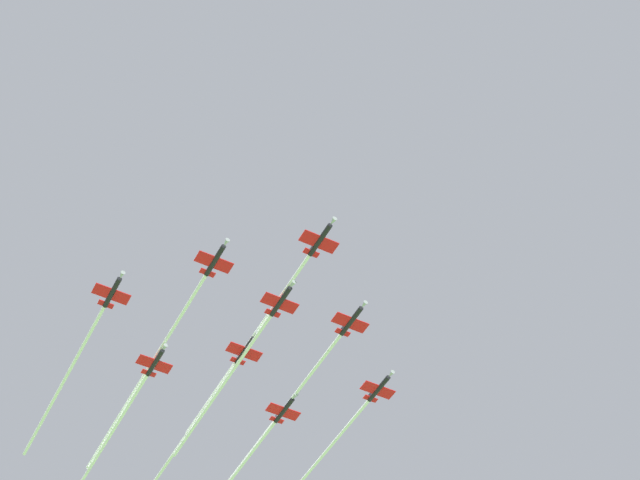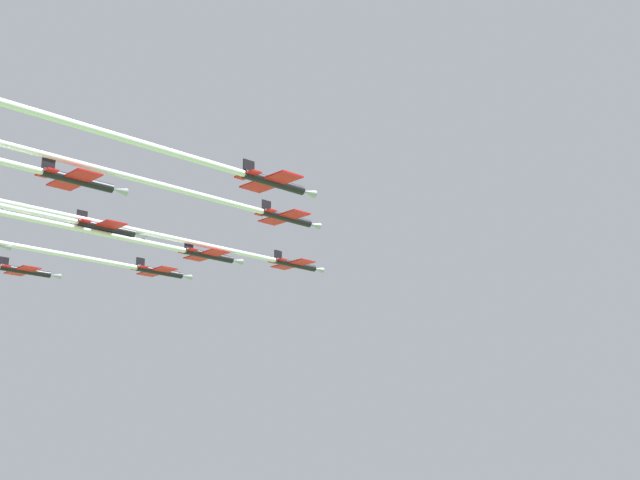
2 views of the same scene
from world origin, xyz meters
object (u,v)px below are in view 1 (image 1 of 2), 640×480
Objects in this scene: jet_starboard_inner at (162,346)px; jet_starboard_outer at (330,447)px; jet_center_rear at (79,353)px; jet_lead at (267,316)px; jet_port_inner at (296,393)px; jet_port_outer at (241,358)px; jet_port_trail at (211,400)px; jet_starboard_trail at (249,456)px; jet_tail_end at (114,429)px.

jet_starboard_outer is (-43.26, 20.96, -2.20)m from jet_starboard_inner.
jet_center_rear is at bearing 2.49° from jet_starboard_outer.
jet_port_inner is at bearing -131.69° from jet_lead.
jet_port_outer is (-7.92, -9.92, -1.42)m from jet_lead.
jet_starboard_trail is at bearing -140.78° from jet_port_trail.
jet_starboard_inner is (22.93, -21.37, 2.45)m from jet_port_inner.
jet_port_trail reaches higher than jet_starboard_trail.
jet_port_trail is (-10.10, -12.64, 0.87)m from jet_port_outer.
jet_port_inner is 1.18× the size of jet_center_rear.
jet_port_trail reaches higher than jet_port_inner.
jet_tail_end reaches higher than jet_port_inner.
jet_starboard_trail is (-37.96, 2.55, -2.86)m from jet_starboard_inner.
jet_starboard_trail is at bearing -35.33° from jet_starboard_outer.
jet_starboard_inner reaches higher than jet_starboard_trail.
jet_port_inner is at bearing 90.00° from jet_starboard_trail.
jet_starboard_outer is at bearing -177.51° from jet_center_rear.
jet_starboard_inner is at bearing -24.85° from jet_port_outer.
jet_port_outer is 16.21m from jet_port_trail.
jet_starboard_inner is 17.45m from jet_port_outer.
jet_starboard_inner is at bearing -4.37° from jet_port_inner.
jet_lead is 1.19× the size of jet_starboard_trail.
jet_starboard_inner reaches higher than jet_lead.
jet_port_trail is 0.80× the size of jet_tail_end.
jet_tail_end is (-9.98, -37.53, 0.79)m from jet_port_outer.
jet_starboard_outer reaches higher than jet_starboard_trail.
jet_starboard_inner is at bearing 153.18° from jet_center_rear.
jet_port_outer is at bearing 61.63° from jet_starboard_trail.
jet_port_trail is 0.99× the size of jet_starboard_trail.
jet_starboard_trail is (-30.27, -12.86, -0.07)m from jet_port_outer.
jet_port_outer is 1.03× the size of jet_starboard_trail.
jet_center_rear is at bearing 1.91° from jet_port_trail.
jet_starboard_outer is 1.09× the size of jet_center_rear.
jet_starboard_outer is at bearing -135.65° from jet_lead.
jet_starboard_trail is (-45.24, 18.48, -0.44)m from jet_center_rear.
jet_tail_end is (5.26, -43.50, 0.46)m from jet_port_inner.
jet_lead reaches higher than jet_starboard_trail.
jet_starboard_outer is 1.17× the size of jet_port_trail.
jet_starboard_outer is 62.57m from jet_center_rear.
jet_center_rear reaches higher than jet_port_outer.
jet_starboard_inner is 48.12m from jet_starboard_outer.
jet_port_inner is 1.02× the size of jet_tail_end.
jet_tail_end is (-24.95, -6.20, 0.43)m from jet_center_rear.
jet_starboard_outer is 50.11m from jet_tail_end.
jet_tail_end reaches higher than jet_port_outer.
jet_center_rear is (30.21, -37.30, 0.03)m from jet_port_inner.
jet_center_rear is 1.08× the size of jet_port_trail.
jet_center_rear is at bearing 16.40° from jet_starboard_trail.
jet_port_outer is 36.00m from jet_starboard_outer.
jet_lead is 0.89× the size of jet_starboard_inner.
jet_starboard_inner reaches higher than jet_center_rear.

